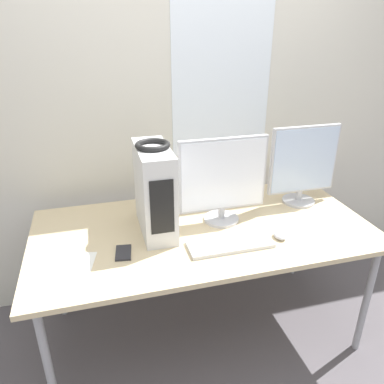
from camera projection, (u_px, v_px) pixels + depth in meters
wall_back at (178, 102)px, 2.39m from camera, size 8.00×0.07×2.70m
desk at (203, 235)px, 2.13m from camera, size 1.89×0.94×0.76m
pc_tower at (155, 190)px, 1.99m from camera, size 0.17×0.42×0.48m
headphones at (153, 145)px, 1.89m from camera, size 0.18×0.18×0.03m
monitor_main at (223, 179)px, 2.08m from camera, size 0.51×0.20×0.50m
monitor_right_near at (303, 165)px, 2.30m from camera, size 0.44×0.20×0.50m
keyboard at (230, 244)px, 1.94m from camera, size 0.44×0.17×0.02m
mouse at (280, 235)px, 2.00m from camera, size 0.06×0.09×0.03m
cell_phone at (123, 253)px, 1.87m from camera, size 0.09×0.14×0.01m
paper_sheet_left at (69, 271)px, 1.75m from camera, size 0.27×0.33×0.00m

